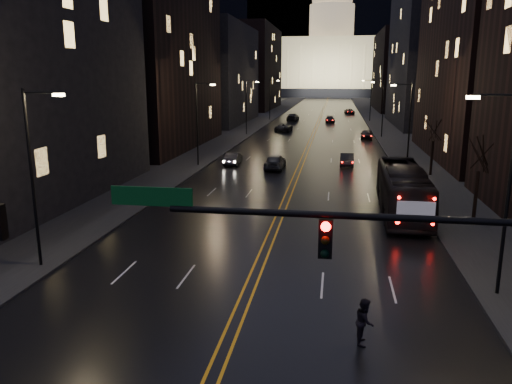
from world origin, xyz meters
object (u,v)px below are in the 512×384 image
at_px(bus, 403,191).
at_px(oncoming_car_b, 233,159).
at_px(traffic_signal, 424,262).
at_px(pedestrian_b, 365,321).
at_px(oncoming_car_a, 275,161).
at_px(receding_car_a, 347,160).

xyz_separation_m(bus, oncoming_car_b, (-15.90, 17.97, -1.00)).
relative_size(traffic_signal, bus, 1.42).
bearing_deg(pedestrian_b, oncoming_car_a, 16.94).
relative_size(traffic_signal, oncoming_car_b, 4.04).
distance_m(receding_car_a, pedestrian_b, 37.75).
height_order(traffic_signal, pedestrian_b, traffic_signal).
xyz_separation_m(bus, oncoming_car_a, (-11.00, 16.11, -0.88)).
distance_m(oncoming_car_b, receding_car_a, 12.50).
height_order(bus, oncoming_car_a, bus).
xyz_separation_m(traffic_signal, oncoming_car_a, (-8.41, 39.56, -4.28)).
xyz_separation_m(receding_car_a, pedestrian_b, (-0.08, -37.75, 0.18)).
xyz_separation_m(traffic_signal, bus, (2.59, 23.45, -3.40)).
distance_m(traffic_signal, oncoming_car_a, 40.67).
bearing_deg(bus, pedestrian_b, -99.56).
bearing_deg(receding_car_a, bus, -78.52).
distance_m(traffic_signal, pedestrian_b, 6.62).
xyz_separation_m(oncoming_car_a, pedestrian_b, (7.45, -34.56, 0.05)).
height_order(bus, pedestrian_b, bus).
bearing_deg(oncoming_car_a, traffic_signal, 103.41).
distance_m(traffic_signal, receding_car_a, 42.99).
height_order(traffic_signal, oncoming_car_a, traffic_signal).
bearing_deg(receding_car_a, oncoming_car_b, -172.60).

